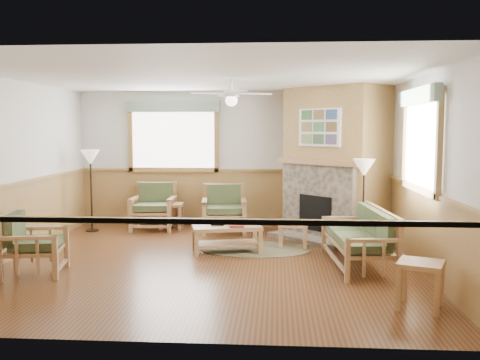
# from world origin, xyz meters

# --- Properties ---
(floor) EXTENTS (6.00, 6.00, 0.01)m
(floor) POSITION_xyz_m (0.00, 0.00, -0.01)
(floor) COLOR #532E17
(floor) RESTS_ON ground
(ceiling) EXTENTS (6.00, 6.00, 0.01)m
(ceiling) POSITION_xyz_m (0.00, 0.00, 2.70)
(ceiling) COLOR white
(ceiling) RESTS_ON floor
(wall_back) EXTENTS (6.00, 0.02, 2.70)m
(wall_back) POSITION_xyz_m (0.00, 3.00, 1.35)
(wall_back) COLOR silver
(wall_back) RESTS_ON floor
(wall_front) EXTENTS (6.00, 0.02, 2.70)m
(wall_front) POSITION_xyz_m (0.00, -3.00, 1.35)
(wall_front) COLOR silver
(wall_front) RESTS_ON floor
(wall_left) EXTENTS (0.02, 6.00, 2.70)m
(wall_left) POSITION_xyz_m (-3.00, 0.00, 1.35)
(wall_left) COLOR silver
(wall_left) RESTS_ON floor
(wall_right) EXTENTS (0.02, 6.00, 2.70)m
(wall_right) POSITION_xyz_m (3.00, 0.00, 1.35)
(wall_right) COLOR silver
(wall_right) RESTS_ON floor
(wainscot) EXTENTS (6.00, 6.00, 1.10)m
(wainscot) POSITION_xyz_m (0.00, 0.00, 0.55)
(wainscot) COLOR olive
(wainscot) RESTS_ON floor
(fireplace) EXTENTS (3.11, 3.11, 2.70)m
(fireplace) POSITION_xyz_m (2.05, 2.05, 1.35)
(fireplace) COLOR olive
(fireplace) RESTS_ON floor
(window_back) EXTENTS (1.90, 0.16, 1.50)m
(window_back) POSITION_xyz_m (-1.10, 2.96, 2.53)
(window_back) COLOR white
(window_back) RESTS_ON wall_back
(window_right) EXTENTS (0.16, 1.90, 1.50)m
(window_right) POSITION_xyz_m (2.96, -0.20, 2.53)
(window_right) COLOR white
(window_right) RESTS_ON wall_right
(ceiling_fan) EXTENTS (1.59, 1.59, 0.36)m
(ceiling_fan) POSITION_xyz_m (0.30, 0.30, 2.66)
(ceiling_fan) COLOR white
(ceiling_fan) RESTS_ON ceiling
(sofa) EXTENTS (1.84, 0.88, 0.82)m
(sofa) POSITION_xyz_m (2.14, -0.08, 0.41)
(sofa) COLOR #A6794D
(sofa) RESTS_ON floor
(armchair_back_left) EXTENTS (0.83, 0.83, 0.90)m
(armchair_back_left) POSITION_xyz_m (-1.42, 2.47, 0.45)
(armchair_back_left) COLOR #A6794D
(armchair_back_left) RESTS_ON floor
(armchair_back_right) EXTENTS (0.88, 0.88, 0.90)m
(armchair_back_right) POSITION_xyz_m (-0.01, 2.24, 0.45)
(armchair_back_right) COLOR #A6794D
(armchair_back_right) RESTS_ON floor
(armchair_left) EXTENTS (0.88, 0.88, 0.85)m
(armchair_left) POSITION_xyz_m (-2.27, -0.83, 0.42)
(armchair_left) COLOR #A6794D
(armchair_left) RESTS_ON floor
(coffee_table) EXTENTS (1.17, 0.77, 0.43)m
(coffee_table) POSITION_xyz_m (0.19, 0.62, 0.22)
(coffee_table) COLOR #A6794D
(coffee_table) RESTS_ON floor
(end_table_chairs) EXTENTS (0.46, 0.44, 0.50)m
(end_table_chairs) POSITION_xyz_m (-1.08, 2.55, 0.25)
(end_table_chairs) COLOR #A6794D
(end_table_chairs) RESTS_ON floor
(end_table_sofa) EXTENTS (0.60, 0.59, 0.52)m
(end_table_sofa) POSITION_xyz_m (2.55, -1.88, 0.26)
(end_table_sofa) COLOR #A6794D
(end_table_sofa) RESTS_ON floor
(footstool) EXTENTS (0.50, 0.50, 0.42)m
(footstool) POSITION_xyz_m (1.26, 1.11, 0.21)
(footstool) COLOR #A6794D
(footstool) RESTS_ON floor
(braided_rug) EXTENTS (1.99, 1.99, 0.01)m
(braided_rug) POSITION_xyz_m (0.63, 0.87, 0.01)
(braided_rug) COLOR brown
(braided_rug) RESTS_ON floor
(floor_lamp_left) EXTENTS (0.36, 0.36, 1.57)m
(floor_lamp_left) POSITION_xyz_m (-2.55, 2.20, 0.78)
(floor_lamp_left) COLOR black
(floor_lamp_left) RESTS_ON floor
(floor_lamp_right) EXTENTS (0.38, 0.38, 1.50)m
(floor_lamp_right) POSITION_xyz_m (2.34, 0.74, 0.75)
(floor_lamp_right) COLOR black
(floor_lamp_right) RESTS_ON floor
(book_red) EXTENTS (0.27, 0.33, 0.03)m
(book_red) POSITION_xyz_m (0.34, 0.57, 0.46)
(book_red) COLOR maroon
(book_red) RESTS_ON coffee_table
(book_dark) EXTENTS (0.22, 0.28, 0.03)m
(book_dark) POSITION_xyz_m (0.04, 0.69, 0.46)
(book_dark) COLOR black
(book_dark) RESTS_ON coffee_table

